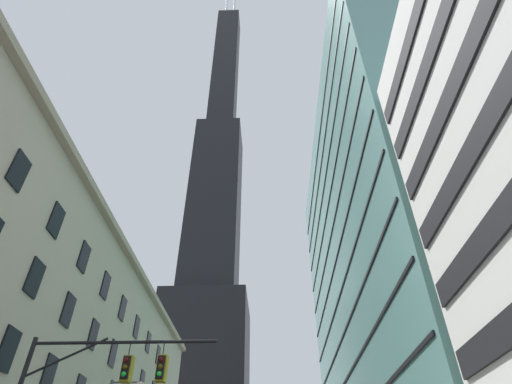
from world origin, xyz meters
TOP-DOWN VIEW (x-y plane):
  - station_building at (-18.77, 22.84)m, footprint 16.21×57.69m
  - dark_skyscraper at (-14.60, 94.78)m, footprint 23.25×23.25m
  - glass_office_midrise at (19.40, 29.70)m, footprint 16.90×49.17m

SIDE VIEW (x-z plane):
  - station_building at x=-18.77m, z-range -0.02..22.17m
  - glass_office_midrise at x=19.40m, z-range 0.00..49.24m
  - dark_skyscraper at x=-14.60m, z-range -44.60..180.39m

